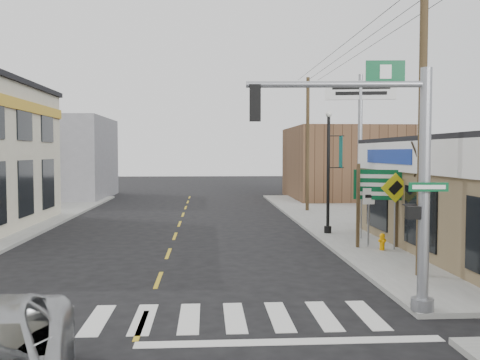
{
  "coord_description": "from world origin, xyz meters",
  "views": [
    {
      "loc": [
        1.39,
        -11.26,
        3.67
      ],
      "look_at": [
        2.43,
        5.29,
        2.8
      ],
      "focal_mm": 40.0,
      "sensor_mm": 36.0,
      "label": 1
    }
  ],
  "objects": [
    {
      "name": "ground",
      "position": [
        0.0,
        0.0,
        0.0
      ],
      "size": [
        140.0,
        140.0,
        0.0
      ],
      "primitive_type": "plane",
      "color": "black",
      "rests_on": "ground"
    },
    {
      "name": "sidewalk_right",
      "position": [
        9.0,
        13.0,
        0.07
      ],
      "size": [
        6.0,
        38.0,
        0.13
      ],
      "primitive_type": "cube",
      "color": "gray",
      "rests_on": "ground"
    },
    {
      "name": "center_line",
      "position": [
        0.0,
        8.0,
        0.01
      ],
      "size": [
        0.12,
        56.0,
        0.01
      ],
      "primitive_type": "cube",
      "color": "gold",
      "rests_on": "ground"
    },
    {
      "name": "crosswalk",
      "position": [
        0.0,
        0.4,
        0.01
      ],
      "size": [
        11.0,
        2.2,
        0.01
      ],
      "primitive_type": "cube",
      "color": "silver",
      "rests_on": "ground"
    },
    {
      "name": "bldg_distant_right",
      "position": [
        12.0,
        30.0,
        2.8
      ],
      "size": [
        8.0,
        10.0,
        5.6
      ],
      "primitive_type": "cube",
      "color": "brown",
      "rests_on": "ground"
    },
    {
      "name": "bldg_distant_left",
      "position": [
        -11.0,
        32.0,
        3.2
      ],
      "size": [
        9.0,
        10.0,
        6.4
      ],
      "primitive_type": "cube",
      "color": "gray",
      "rests_on": "ground"
    },
    {
      "name": "traffic_signal_pole",
      "position": [
        5.54,
        0.24,
        3.44
      ],
      "size": [
        4.37,
        0.37,
        5.54
      ],
      "rotation": [
        0.0,
        0.0,
        -0.08
      ],
      "color": "gray",
      "rests_on": "sidewalk_right"
    },
    {
      "name": "guide_sign",
      "position": [
        7.72,
        8.12,
        2.12
      ],
      "size": [
        1.78,
        0.14,
        3.11
      ],
      "rotation": [
        0.0,
        0.0,
        -0.38
      ],
      "color": "#4B3A23",
      "rests_on": "sidewalk_right"
    },
    {
      "name": "fire_hydrant",
      "position": [
        7.71,
        7.5,
        0.46
      ],
      "size": [
        0.19,
        0.19,
        0.62
      ],
      "rotation": [
        0.0,
        0.0,
        0.4
      ],
      "color": "orange",
      "rests_on": "sidewalk_right"
    },
    {
      "name": "ped_crossing_sign",
      "position": [
        8.2,
        7.6,
        2.04
      ],
      "size": [
        1.08,
        0.08,
        2.79
      ],
      "rotation": [
        0.0,
        0.0,
        0.04
      ],
      "color": "gray",
      "rests_on": "sidewalk_right"
    },
    {
      "name": "lamp_post",
      "position": [
        6.74,
        11.68,
        3.22
      ],
      "size": [
        0.69,
        0.54,
        5.32
      ],
      "rotation": [
        0.0,
        0.0,
        -0.11
      ],
      "color": "black",
      "rests_on": "sidewalk_right"
    },
    {
      "name": "dance_center_sign",
      "position": [
        9.0,
        14.88,
        5.63
      ],
      "size": [
        3.47,
        0.22,
        7.37
      ],
      "rotation": [
        0.0,
        0.0,
        -0.17
      ],
      "color": "gray",
      "rests_on": "sidewalk_right"
    },
    {
      "name": "bare_tree",
      "position": [
        9.02,
        6.24,
        3.7
      ],
      "size": [
        2.27,
        2.27,
        4.53
      ],
      "rotation": [
        0.0,
        0.0,
        0.02
      ],
      "color": "black",
      "rests_on": "sidewalk_right"
    },
    {
      "name": "shrub_back",
      "position": [
        10.85,
        8.44,
        0.54
      ],
      "size": [
        1.1,
        1.1,
        0.83
      ],
      "primitive_type": "ellipsoid",
      "color": "black",
      "rests_on": "sidewalk_right"
    },
    {
      "name": "utility_pole_near",
      "position": [
        7.5,
        3.59,
        4.69
      ],
      "size": [
        1.55,
        0.23,
        8.89
      ],
      "rotation": [
        0.0,
        0.0,
        0.12
      ],
      "color": "#412D1E",
      "rests_on": "sidewalk_right"
    },
    {
      "name": "utility_pole_far",
      "position": [
        7.5,
        20.8,
        4.25
      ],
      "size": [
        1.4,
        0.21,
        8.03
      ],
      "rotation": [
        0.0,
        0.0,
        0.04
      ],
      "color": "#3D2518",
      "rests_on": "sidewalk_right"
    }
  ]
}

